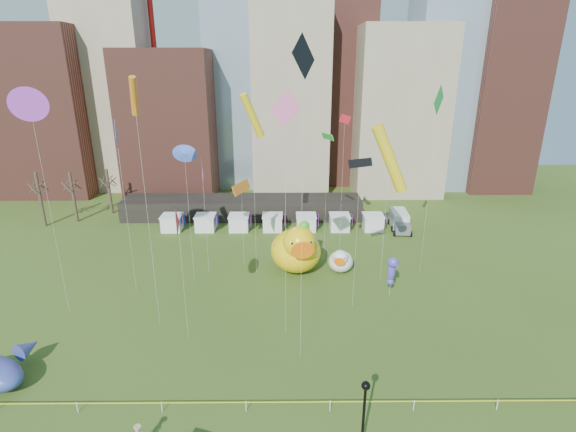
{
  "coord_description": "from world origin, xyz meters",
  "views": [
    {
      "loc": [
        2.79,
        -24.61,
        23.48
      ],
      "look_at": [
        3.06,
        8.08,
        12.0
      ],
      "focal_mm": 27.0,
      "sensor_mm": 36.0,
      "label": 1
    }
  ],
  "objects_px": {
    "big_duck": "(296,249)",
    "seahorse_purple": "(392,269)",
    "lamppost": "(364,408)",
    "small_duck": "(341,261)",
    "seahorse_green": "(304,233)",
    "box_truck": "(399,220)"
  },
  "relations": [
    {
      "from": "big_duck",
      "to": "lamppost",
      "type": "bearing_deg",
      "value": -91.03
    },
    {
      "from": "seahorse_purple",
      "to": "lamppost",
      "type": "relative_size",
      "value": 0.83
    },
    {
      "from": "big_duck",
      "to": "seahorse_purple",
      "type": "relative_size",
      "value": 1.93
    },
    {
      "from": "seahorse_purple",
      "to": "box_truck",
      "type": "xyz_separation_m",
      "value": [
        5.96,
        19.86,
        -1.77
      ]
    },
    {
      "from": "seahorse_green",
      "to": "box_truck",
      "type": "bearing_deg",
      "value": 15.81
    },
    {
      "from": "lamppost",
      "to": "box_truck",
      "type": "distance_m",
      "value": 41.36
    },
    {
      "from": "small_duck",
      "to": "seahorse_purple",
      "type": "height_order",
      "value": "seahorse_purple"
    },
    {
      "from": "seahorse_green",
      "to": "box_truck",
      "type": "xyz_separation_m",
      "value": [
        14.92,
        12.14,
        -2.84
      ]
    },
    {
      "from": "small_duck",
      "to": "box_truck",
      "type": "distance_m",
      "value": 17.67
    },
    {
      "from": "big_duck",
      "to": "lamppost",
      "type": "height_order",
      "value": "big_duck"
    },
    {
      "from": "big_duck",
      "to": "lamppost",
      "type": "distance_m",
      "value": 25.73
    },
    {
      "from": "seahorse_green",
      "to": "box_truck",
      "type": "height_order",
      "value": "seahorse_green"
    },
    {
      "from": "lamppost",
      "to": "small_duck",
      "type": "bearing_deg",
      "value": 86.12
    },
    {
      "from": "seahorse_green",
      "to": "lamppost",
      "type": "relative_size",
      "value": 1.07
    },
    {
      "from": "seahorse_purple",
      "to": "box_truck",
      "type": "bearing_deg",
      "value": 54.41
    },
    {
      "from": "lamppost",
      "to": "seahorse_purple",
      "type": "bearing_deg",
      "value": 72.04
    },
    {
      "from": "big_duck",
      "to": "box_truck",
      "type": "relative_size",
      "value": 1.35
    },
    {
      "from": "seahorse_green",
      "to": "seahorse_purple",
      "type": "height_order",
      "value": "seahorse_green"
    },
    {
      "from": "seahorse_green",
      "to": "lamppost",
      "type": "distance_m",
      "value": 27.44
    },
    {
      "from": "seahorse_green",
      "to": "lamppost",
      "type": "xyz_separation_m",
      "value": [
        2.61,
        -27.3,
        -0.92
      ]
    },
    {
      "from": "big_duck",
      "to": "box_truck",
      "type": "bearing_deg",
      "value": 32.41
    },
    {
      "from": "small_duck",
      "to": "lamppost",
      "type": "bearing_deg",
      "value": -82.07
    }
  ]
}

